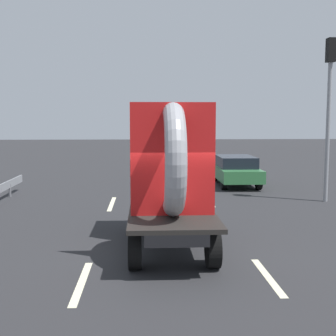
# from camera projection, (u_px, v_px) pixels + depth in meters

# --- Properties ---
(ground_plane) EXTENTS (120.00, 120.00, 0.00)m
(ground_plane) POSITION_uv_depth(u_px,v_px,m) (169.00, 250.00, 11.19)
(ground_plane) COLOR #28282B
(flatbed_truck) EXTENTS (2.02, 5.01, 3.61)m
(flatbed_truck) POSITION_uv_depth(u_px,v_px,m) (169.00, 181.00, 11.75)
(flatbed_truck) COLOR black
(flatbed_truck) RESTS_ON ground_plane
(distant_sedan) EXTENTS (1.88, 4.39, 1.43)m
(distant_sedan) POSITION_uv_depth(u_px,v_px,m) (235.00, 170.00, 22.10)
(distant_sedan) COLOR black
(distant_sedan) RESTS_ON ground_plane
(traffic_light) EXTENTS (0.42, 0.36, 6.29)m
(traffic_light) POSITION_uv_depth(u_px,v_px,m) (329.00, 97.00, 17.38)
(traffic_light) COLOR gray
(traffic_light) RESTS_ON ground_plane
(lane_dash_left_near) EXTENTS (0.16, 2.45, 0.01)m
(lane_dash_left_near) POSITION_uv_depth(u_px,v_px,m) (82.00, 282.00, 9.00)
(lane_dash_left_near) COLOR beige
(lane_dash_left_near) RESTS_ON ground_plane
(lane_dash_left_far) EXTENTS (0.16, 2.84, 0.01)m
(lane_dash_left_far) POSITION_uv_depth(u_px,v_px,m) (112.00, 204.00, 17.31)
(lane_dash_left_far) COLOR beige
(lane_dash_left_far) RESTS_ON ground_plane
(lane_dash_right_near) EXTENTS (0.16, 2.27, 0.01)m
(lane_dash_right_near) POSITION_uv_depth(u_px,v_px,m) (268.00, 277.00, 9.33)
(lane_dash_right_near) COLOR beige
(lane_dash_right_near) RESTS_ON ground_plane
(lane_dash_right_far) EXTENTS (0.16, 2.38, 0.01)m
(lane_dash_right_far) POSITION_uv_depth(u_px,v_px,m) (209.00, 201.00, 17.85)
(lane_dash_right_far) COLOR beige
(lane_dash_right_far) RESTS_ON ground_plane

